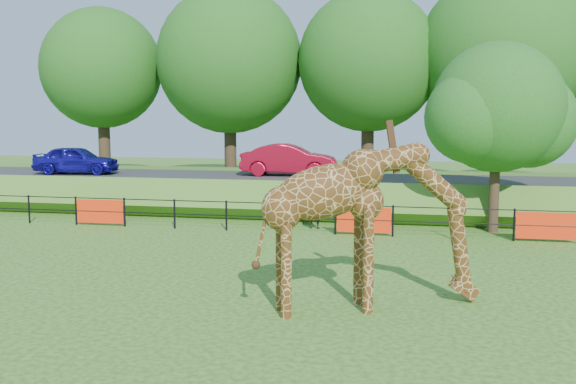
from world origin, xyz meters
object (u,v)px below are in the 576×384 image
car_blue (76,160)px  tree_east (500,112)px  giraffe (371,226)px  car_red (289,160)px  visitor (314,207)px

car_blue → tree_east: size_ratio=0.58×
giraffe → car_blue: (-14.84, 13.90, 0.27)m
car_blue → car_red: size_ratio=0.89×
giraffe → car_blue: size_ratio=1.30×
visitor → giraffe: bearing=115.5°
giraffe → tree_east: (3.76, 10.11, 2.47)m
giraffe → visitor: 9.98m
giraffe → car_red: size_ratio=1.16×
giraffe → visitor: giraffe is taller
car_red → tree_east: 10.18m
car_red → visitor: bearing=-162.4°
giraffe → car_red: giraffe is taller
visitor → tree_east: size_ratio=0.24×
car_blue → car_red: (10.00, 1.22, 0.06)m
car_blue → visitor: size_ratio=2.40×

